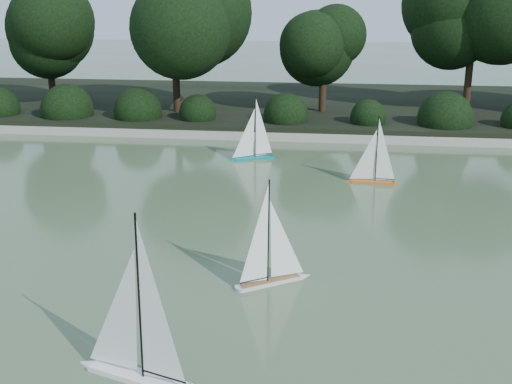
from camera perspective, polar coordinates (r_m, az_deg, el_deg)
ground at (r=7.42m, az=-4.40°, el=-11.07°), size 80.00×80.00×0.00m
pond_coping at (r=15.81m, az=2.00°, el=4.96°), size 40.00×0.35×0.18m
far_bank at (r=19.71m, az=3.06°, el=7.66°), size 40.00×8.00×0.30m
tree_line at (r=17.83m, az=6.90°, el=14.57°), size 26.31×3.93×4.39m
shrub_hedge at (r=16.62m, az=2.29°, el=6.85°), size 29.10×1.10×1.10m
sailboat_white_a at (r=6.37m, az=-11.26°, el=-13.71°), size 1.29×0.60×1.79m
sailboat_white_b at (r=8.13m, az=1.81°, el=-6.57°), size 0.97×0.71×1.47m
sailboat_orange at (r=12.44m, az=10.05°, el=1.79°), size 1.02×0.22×1.38m
sailboat_teal at (r=13.97m, az=-0.56°, el=3.86°), size 1.03×0.58×1.47m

